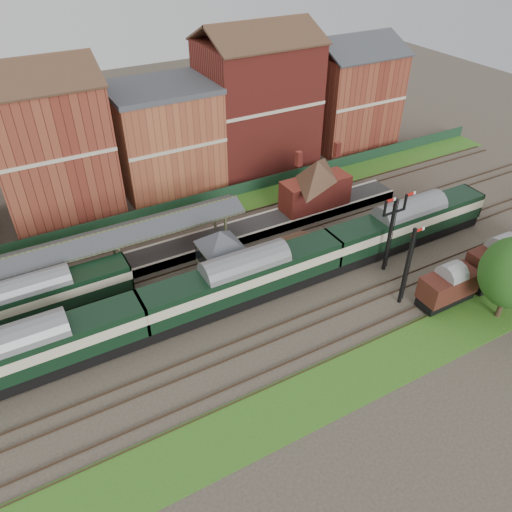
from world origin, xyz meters
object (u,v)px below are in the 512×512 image
semaphore_bracket (391,230)px  goods_van_a (448,286)px  signal_box (221,257)px  platform_railcar (32,300)px  dmu_train (245,279)px

semaphore_bracket → goods_van_a: (1.50, -6.50, -2.75)m
signal_box → semaphore_bracket: semaphore_bracket is taller
semaphore_bracket → platform_railcar: size_ratio=0.48×
semaphore_bracket → dmu_train: (-14.23, 2.50, -2.08)m
signal_box → semaphore_bracket: (15.04, -5.75, 1.44)m
goods_van_a → platform_railcar: bearing=154.7°
signal_box → platform_railcar: size_ratio=0.36×
platform_railcar → signal_box: bearing=-11.3°
signal_box → goods_van_a: signal_box is taller
platform_railcar → goods_van_a: bearing=-25.3°
platform_railcar → goods_van_a: platform_railcar is taller
signal_box → goods_van_a: size_ratio=1.11×
semaphore_bracket → dmu_train: size_ratio=0.14×
dmu_train → goods_van_a: size_ratio=10.54×
semaphore_bracket → dmu_train: 14.60m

